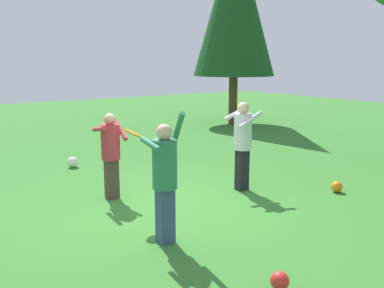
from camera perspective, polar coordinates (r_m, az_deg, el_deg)
ground_plane at (r=7.88m, az=-4.32°, el=-7.83°), size 40.00×40.00×0.00m
person_thrower at (r=6.05m, az=-3.53°, el=-3.76°), size 0.59×0.54×1.85m
person_catcher at (r=8.12m, az=-10.44°, el=-0.63°), size 0.57×0.52×1.58m
person_bystander at (r=8.56m, az=6.55°, el=0.74°), size 0.49×0.60×1.72m
frisbee at (r=7.10m, az=-7.67°, el=1.40°), size 0.34×0.33×0.14m
ball_red at (r=5.24m, az=11.24°, el=-16.92°), size 0.21×0.21×0.21m
ball_white at (r=10.82m, az=-15.14°, el=-2.27°), size 0.25×0.25×0.25m
ball_orange at (r=8.99m, az=18.19°, el=-5.27°), size 0.22×0.22×0.22m
tree_far_left at (r=17.35m, az=5.53°, el=17.77°), size 3.08×3.08×7.36m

